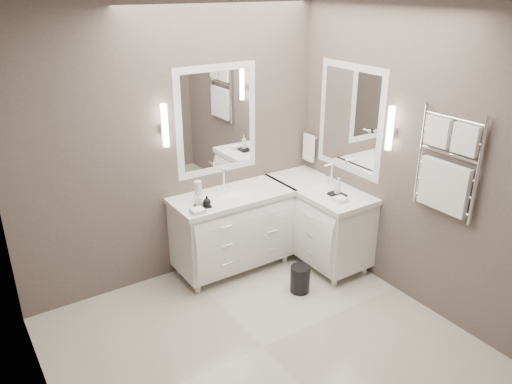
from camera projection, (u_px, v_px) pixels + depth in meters
floor at (263, 348)px, 4.17m from camera, size 3.20×3.00×0.01m
ceiling at (265, 1)px, 3.12m from camera, size 3.20×3.00×0.01m
wall_back at (176, 147)px, 4.80m from camera, size 3.20×0.01×2.70m
wall_front at (433, 300)px, 2.48m from camera, size 3.20×0.01×2.70m
wall_left at (30, 262)px, 2.83m from camera, size 0.01×3.00×2.70m
wall_right at (412, 160)px, 4.46m from camera, size 0.01×3.00×2.70m
vanity_back at (233, 227)px, 5.15m from camera, size 1.24×0.59×0.97m
vanity_right at (318, 218)px, 5.34m from camera, size 0.59×1.24×0.97m
mirror_back at (217, 120)px, 4.94m from camera, size 0.90×0.02×1.10m
mirror_right at (350, 119)px, 4.99m from camera, size 0.02×0.90×1.10m
sconce_back at (165, 126)px, 4.58m from camera, size 0.06×0.06×0.40m
sconce_right at (390, 129)px, 4.49m from camera, size 0.06×0.06×0.40m
towel_bar_corner at (309, 147)px, 5.56m from camera, size 0.03×0.22×0.30m
towel_ladder at (446, 169)px, 4.10m from camera, size 0.06×0.58×0.90m
waste_bin at (300, 279)px, 4.87m from camera, size 0.25×0.25×0.27m
amenity_tray_back at (203, 206)px, 4.71m from camera, size 0.16×0.13×0.02m
amenity_tray_right at (337, 195)px, 4.96m from camera, size 0.13×0.17×0.02m
water_bottle at (198, 192)px, 4.80m from camera, size 0.10×0.10×0.21m
soap_bottle_a at (199, 199)px, 4.69m from camera, size 0.08×0.08×0.13m
soap_bottle_b at (207, 201)px, 4.68m from camera, size 0.09×0.09×0.10m
soap_bottle_c at (338, 186)px, 4.92m from camera, size 0.08×0.08×0.17m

